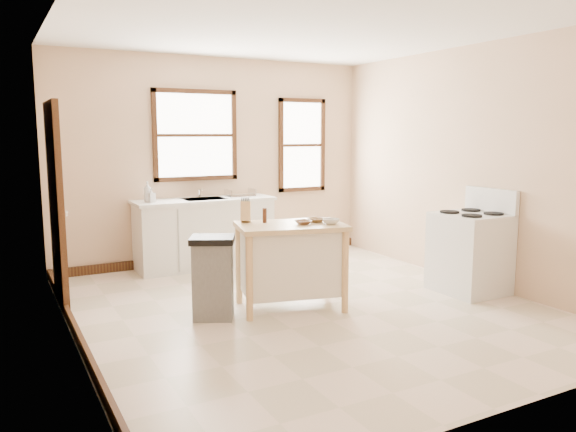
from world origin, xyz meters
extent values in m
plane|color=beige|center=(0.00, 0.00, 0.00)|extent=(5.00, 5.00, 0.00)
plane|color=white|center=(0.00, 0.00, 2.80)|extent=(5.00, 5.00, 0.00)
cube|color=#DEB392|center=(0.00, 2.50, 1.40)|extent=(4.50, 0.04, 2.80)
cube|color=#DEB392|center=(-2.25, 0.00, 1.40)|extent=(0.04, 5.00, 2.80)
cube|color=#DEB392|center=(2.25, 0.00, 1.40)|extent=(0.04, 5.00, 2.80)
cube|color=black|center=(-2.21, 1.30, 1.05)|extent=(0.06, 0.90, 2.10)
cube|color=black|center=(0.00, 2.47, 0.06)|extent=(4.50, 0.04, 0.12)
cube|color=black|center=(-2.22, 0.00, 0.06)|extent=(0.04, 5.00, 0.12)
cylinder|color=silver|center=(-0.30, 2.38, 1.03)|extent=(0.03, 0.03, 0.22)
imported|color=#B2B2B2|center=(-1.05, 2.19, 1.05)|extent=(0.11, 0.12, 0.26)
imported|color=#B2B2B2|center=(-1.02, 2.12, 1.01)|extent=(0.10, 0.10, 0.18)
cylinder|color=#402011|center=(-0.35, 0.26, 0.95)|extent=(0.05, 0.05, 0.15)
imported|color=brown|center=(-0.05, -0.01, 0.89)|extent=(0.18, 0.18, 0.04)
imported|color=brown|center=(0.14, 0.04, 0.90)|extent=(0.21, 0.21, 0.04)
imported|color=silver|center=(0.21, -0.13, 0.90)|extent=(0.22, 0.22, 0.05)
camera|label=1|loc=(-2.81, -4.83, 1.78)|focal=35.00mm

